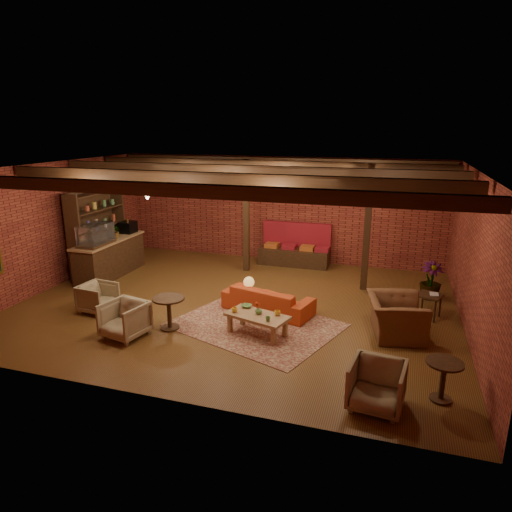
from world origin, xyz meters
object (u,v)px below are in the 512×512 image
(round_table_left, at_px, (169,308))
(side_table_book, at_px, (429,296))
(coffee_table, at_px, (257,317))
(plant_tall, at_px, (435,244))
(armchair_b, at_px, (124,318))
(sofa, at_px, (268,299))
(armchair_far, at_px, (377,383))
(side_table_lamp, at_px, (249,285))
(armchair_a, at_px, (98,296))
(armchair_right, at_px, (396,311))
(round_table_right, at_px, (443,375))

(round_table_left, height_order, side_table_book, round_table_left)
(coffee_table, bearing_deg, plant_tall, 42.64)
(coffee_table, bearing_deg, armchair_b, -160.38)
(sofa, distance_m, armchair_far, 3.97)
(coffee_table, height_order, side_table_lamp, side_table_lamp)
(coffee_table, bearing_deg, side_table_lamp, 115.27)
(round_table_left, distance_m, armchair_a, 2.02)
(coffee_table, height_order, plant_tall, plant_tall)
(armchair_right, xyz_separation_m, armchair_far, (-0.22, -2.65, -0.13))
(side_table_lamp, xyz_separation_m, armchair_a, (-3.23, -1.14, -0.24))
(sofa, distance_m, side_table_lamp, 0.55)
(armchair_b, bearing_deg, armchair_right, 30.18)
(plant_tall, bearing_deg, side_table_book, -94.31)
(armchair_a, relative_size, side_table_book, 1.16)
(sofa, xyz_separation_m, armchair_b, (-2.39, -2.07, 0.10))
(armchair_right, height_order, armchair_far, armchair_right)
(armchair_far, relative_size, plant_tall, 0.29)
(side_table_lamp, relative_size, round_table_right, 1.20)
(round_table_right, distance_m, plant_tall, 4.63)
(coffee_table, xyz_separation_m, round_table_left, (-1.81, -0.30, 0.09))
(round_table_left, height_order, round_table_right, round_table_left)
(side_table_book, bearing_deg, armchair_right, -120.87)
(sofa, xyz_separation_m, plant_tall, (3.55, 1.99, 1.08))
(round_table_left, relative_size, side_table_book, 1.11)
(sofa, height_order, armchair_far, armchair_far)
(armchair_right, height_order, round_table_right, armchair_right)
(side_table_lamp, xyz_separation_m, plant_tall, (4.01, 1.98, 0.78))
(armchair_a, distance_m, armchair_far, 6.53)
(side_table_lamp, bearing_deg, round_table_left, -129.94)
(armchair_right, bearing_deg, round_table_left, 92.25)
(sofa, height_order, round_table_right, round_table_right)
(coffee_table, xyz_separation_m, round_table_right, (3.40, -1.36, 0.06))
(sofa, relative_size, coffee_table, 1.49)
(armchair_b, bearing_deg, side_table_book, 37.93)
(round_table_left, relative_size, armchair_a, 0.95)
(round_table_left, xyz_separation_m, armchair_right, (4.48, 1.09, 0.06))
(coffee_table, relative_size, round_table_left, 1.99)
(armchair_b, bearing_deg, armchair_a, 156.40)
(side_table_book, height_order, round_table_right, round_table_right)
(armchair_right, bearing_deg, armchair_b, 96.64)
(armchair_right, bearing_deg, side_table_lamp, 71.49)
(sofa, relative_size, plant_tall, 0.74)
(plant_tall, bearing_deg, coffee_table, -137.36)
(coffee_table, xyz_separation_m, plant_tall, (3.45, 3.17, 1.00))
(side_table_lamp, distance_m, round_table_right, 4.72)
(armchair_b, bearing_deg, round_table_right, 7.59)
(sofa, height_order, side_table_lamp, side_table_lamp)
(armchair_a, distance_m, armchair_b, 1.61)
(armchair_a, bearing_deg, armchair_b, -120.22)
(round_table_left, distance_m, armchair_right, 4.61)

